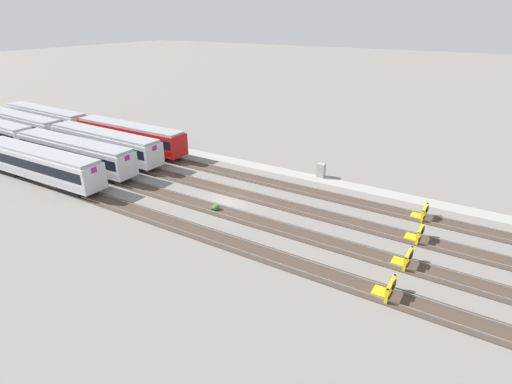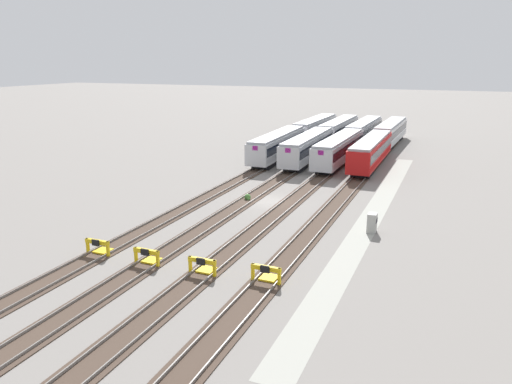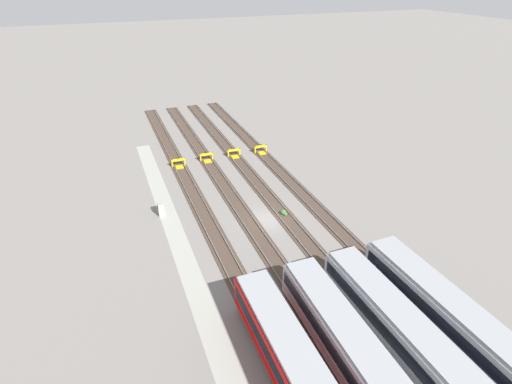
% 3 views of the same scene
% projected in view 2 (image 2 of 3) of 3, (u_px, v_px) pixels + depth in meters
% --- Properties ---
extents(ground_plane, '(400.00, 400.00, 0.00)m').
position_uv_depth(ground_plane, '(269.00, 201.00, 49.34)').
color(ground_plane, gray).
extents(service_walkway, '(54.00, 2.00, 0.01)m').
position_uv_depth(service_walkway, '(374.00, 213.00, 45.60)').
color(service_walkway, '#9E9E93').
rests_on(service_walkway, ground).
extents(rail_track_nearest, '(90.00, 2.23, 0.21)m').
position_uv_depth(rail_track_nearest, '(333.00, 208.00, 46.99)').
color(rail_track_nearest, '#47382D').
rests_on(rail_track_nearest, ground).
extents(rail_track_near_inner, '(90.00, 2.24, 0.21)m').
position_uv_depth(rail_track_near_inner, '(289.00, 203.00, 48.55)').
color(rail_track_near_inner, '#47382D').
rests_on(rail_track_near_inner, ground).
extents(rail_track_middle, '(90.00, 2.24, 0.21)m').
position_uv_depth(rail_track_middle, '(249.00, 199.00, 50.11)').
color(rail_track_middle, '#47382D').
rests_on(rail_track_middle, ground).
extents(rail_track_far_inner, '(90.00, 2.23, 0.21)m').
position_uv_depth(rail_track_far_inner, '(211.00, 195.00, 51.67)').
color(rail_track_far_inner, '#47382D').
rests_on(rail_track_far_inner, ground).
extents(subway_car_front_row_leftmost, '(18.07, 3.29, 3.70)m').
position_uv_depth(subway_car_front_row_leftmost, '(278.00, 145.00, 69.58)').
color(subway_car_front_row_leftmost, silver).
rests_on(subway_car_front_row_leftmost, ground).
extents(subway_car_front_row_left_inner, '(18.04, 3.09, 3.70)m').
position_uv_depth(subway_car_front_row_left_inner, '(339.00, 149.00, 66.42)').
color(subway_car_front_row_left_inner, silver).
rests_on(subway_car_front_row_left_inner, ground).
extents(subway_car_front_row_centre, '(18.04, 3.11, 3.70)m').
position_uv_depth(subway_car_front_row_centre, '(308.00, 147.00, 68.00)').
color(subway_car_front_row_centre, silver).
rests_on(subway_car_front_row_centre, ground).
extents(subway_car_front_row_right_inner, '(18.06, 3.21, 3.70)m').
position_uv_depth(subway_car_front_row_right_inner, '(391.00, 132.00, 81.89)').
color(subway_car_front_row_right_inner, silver).
rests_on(subway_car_front_row_right_inner, ground).
extents(subway_car_front_row_rightmost, '(18.04, 3.12, 3.70)m').
position_uv_depth(subway_car_front_row_rightmost, '(315.00, 128.00, 86.72)').
color(subway_car_front_row_rightmost, silver).
rests_on(subway_car_front_row_rightmost, ground).
extents(subway_car_back_row_leftmost, '(18.05, 3.14, 3.70)m').
position_uv_depth(subway_car_back_row_leftmost, '(364.00, 131.00, 83.22)').
color(subway_car_back_row_leftmost, silver).
rests_on(subway_car_back_row_leftmost, ground).
extents(subway_car_back_row_centre, '(18.01, 2.91, 3.70)m').
position_uv_depth(subway_car_back_row_centre, '(371.00, 151.00, 64.89)').
color(subway_car_back_row_centre, '#B71414').
rests_on(subway_car_back_row_centre, ground).
extents(subway_car_back_row_rightmost, '(18.02, 3.00, 3.70)m').
position_uv_depth(subway_car_back_row_rightmost, '(339.00, 130.00, 84.69)').
color(subway_car_back_row_rightmost, silver).
rests_on(subway_car_back_row_rightmost, ground).
extents(bumper_stop_nearest_track, '(1.36, 2.01, 1.22)m').
position_uv_depth(bumper_stop_nearest_track, '(267.00, 274.00, 31.44)').
color(bumper_stop_nearest_track, gold).
rests_on(bumper_stop_nearest_track, ground).
extents(bumper_stop_near_inner_track, '(1.36, 2.01, 1.22)m').
position_uv_depth(bumper_stop_near_inner_track, '(204.00, 266.00, 32.61)').
color(bumper_stop_near_inner_track, gold).
rests_on(bumper_stop_near_inner_track, ground).
extents(bumper_stop_middle_track, '(1.37, 2.01, 1.22)m').
position_uv_depth(bumper_stop_middle_track, '(149.00, 257.00, 34.18)').
color(bumper_stop_middle_track, gold).
rests_on(bumper_stop_middle_track, ground).
extents(bumper_stop_far_inner_track, '(1.35, 2.00, 1.22)m').
position_uv_depth(bumper_stop_far_inner_track, '(100.00, 247.00, 35.90)').
color(bumper_stop_far_inner_track, gold).
rests_on(bumper_stop_far_inner_track, ground).
extents(electrical_cabinet, '(0.90, 0.73, 1.60)m').
position_uv_depth(electrical_cabinet, '(372.00, 223.00, 40.32)').
color(electrical_cabinet, '#9E9E99').
rests_on(electrical_cabinet, ground).
extents(weed_clump, '(0.92, 0.70, 0.64)m').
position_uv_depth(weed_clump, '(248.00, 197.00, 49.87)').
color(weed_clump, '#427033').
rests_on(weed_clump, ground).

